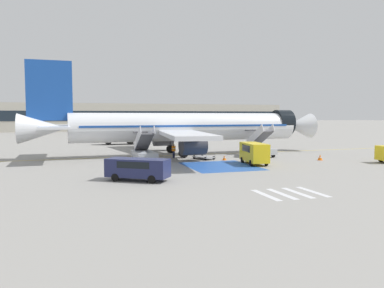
{
  "coord_description": "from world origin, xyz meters",
  "views": [
    {
      "loc": [
        -14.45,
        -47.51,
        5.19
      ],
      "look_at": [
        -0.19,
        -2.1,
        1.55
      ],
      "focal_mm": 35.0,
      "sensor_mm": 36.0,
      "label": 1
    }
  ],
  "objects_px": {
    "boarding_stairs_forward": "(260,148)",
    "ground_crew_1": "(184,149)",
    "baggage_cart": "(204,157)",
    "traffic_cone_1": "(320,157)",
    "fuel_tanker": "(126,134)",
    "ground_crew_0": "(174,150)",
    "service_van_1": "(254,152)",
    "terminal_building": "(131,117)",
    "airliner": "(183,127)",
    "service_van_0": "(138,167)",
    "boarding_stairs_aft": "(144,152)",
    "traffic_cone_0": "(224,158)"
  },
  "relations": [
    {
      "from": "boarding_stairs_forward",
      "to": "ground_crew_1",
      "type": "height_order",
      "value": "boarding_stairs_forward"
    },
    {
      "from": "baggage_cart",
      "to": "traffic_cone_1",
      "type": "relative_size",
      "value": 4.55
    },
    {
      "from": "fuel_tanker",
      "to": "ground_crew_1",
      "type": "xyz_separation_m",
      "value": [
        3.86,
        -24.36,
        -0.7
      ]
    },
    {
      "from": "ground_crew_0",
      "to": "traffic_cone_1",
      "type": "bearing_deg",
      "value": 127.84
    },
    {
      "from": "service_van_1",
      "to": "terminal_building",
      "type": "xyz_separation_m",
      "value": [
        0.74,
        96.01,
        3.26
      ]
    },
    {
      "from": "service_van_1",
      "to": "ground_crew_0",
      "type": "relative_size",
      "value": 2.78
    },
    {
      "from": "ground_crew_0",
      "to": "ground_crew_1",
      "type": "xyz_separation_m",
      "value": [
        1.15,
        -0.63,
        0.09
      ]
    },
    {
      "from": "airliner",
      "to": "service_van_0",
      "type": "height_order",
      "value": "airliner"
    },
    {
      "from": "boarding_stairs_forward",
      "to": "service_van_0",
      "type": "relative_size",
      "value": 1.02
    },
    {
      "from": "boarding_stairs_aft",
      "to": "ground_crew_1",
      "type": "distance_m",
      "value": 5.17
    },
    {
      "from": "service_van_0",
      "to": "service_van_1",
      "type": "bearing_deg",
      "value": -30.75
    },
    {
      "from": "traffic_cone_0",
      "to": "boarding_stairs_aft",
      "type": "bearing_deg",
      "value": 164.88
    },
    {
      "from": "boarding_stairs_forward",
      "to": "traffic_cone_0",
      "type": "height_order",
      "value": "boarding_stairs_forward"
    },
    {
      "from": "boarding_stairs_forward",
      "to": "terminal_building",
      "type": "height_order",
      "value": "terminal_building"
    },
    {
      "from": "ground_crew_0",
      "to": "ground_crew_1",
      "type": "distance_m",
      "value": 1.31
    },
    {
      "from": "airliner",
      "to": "traffic_cone_1",
      "type": "relative_size",
      "value": 60.65
    },
    {
      "from": "boarding_stairs_aft",
      "to": "service_van_0",
      "type": "xyz_separation_m",
      "value": [
        -2.86,
        -13.11,
        0.08
      ]
    },
    {
      "from": "airliner",
      "to": "boarding_stairs_aft",
      "type": "bearing_deg",
      "value": -54.11
    },
    {
      "from": "airliner",
      "to": "service_van_0",
      "type": "xyz_separation_m",
      "value": [
        -8.79,
        -17.63,
        -2.59
      ]
    },
    {
      "from": "ground_crew_0",
      "to": "traffic_cone_0",
      "type": "distance_m",
      "value": 6.48
    },
    {
      "from": "ground_crew_1",
      "to": "traffic_cone_0",
      "type": "relative_size",
      "value": 3.39
    },
    {
      "from": "service_van_0",
      "to": "terminal_building",
      "type": "relative_size",
      "value": 0.05
    },
    {
      "from": "service_van_0",
      "to": "airliner",
      "type": "bearing_deg",
      "value": 7.33
    },
    {
      "from": "service_van_1",
      "to": "ground_crew_0",
      "type": "bearing_deg",
      "value": 135.83
    },
    {
      "from": "boarding_stairs_forward",
      "to": "service_van_1",
      "type": "bearing_deg",
      "value": -123.28
    },
    {
      "from": "baggage_cart",
      "to": "ground_crew_0",
      "type": "xyz_separation_m",
      "value": [
        -3.09,
        2.39,
        0.73
      ]
    },
    {
      "from": "baggage_cart",
      "to": "traffic_cone_0",
      "type": "relative_size",
      "value": 5.44
    },
    {
      "from": "airliner",
      "to": "fuel_tanker",
      "type": "distance_m",
      "value": 21.41
    },
    {
      "from": "boarding_stairs_aft",
      "to": "ground_crew_1",
      "type": "bearing_deg",
      "value": 9.33
    },
    {
      "from": "service_van_0",
      "to": "terminal_building",
      "type": "distance_m",
      "value": 103.46
    },
    {
      "from": "boarding_stairs_aft",
      "to": "ground_crew_0",
      "type": "height_order",
      "value": "boarding_stairs_aft"
    },
    {
      "from": "fuel_tanker",
      "to": "traffic_cone_0",
      "type": "distance_m",
      "value": 28.86
    },
    {
      "from": "ground_crew_1",
      "to": "service_van_0",
      "type": "bearing_deg",
      "value": 109.13
    },
    {
      "from": "ground_crew_1",
      "to": "traffic_cone_0",
      "type": "xyz_separation_m",
      "value": [
        3.89,
        -3.39,
        -0.8
      ]
    },
    {
      "from": "baggage_cart",
      "to": "ground_crew_0",
      "type": "distance_m",
      "value": 3.97
    },
    {
      "from": "ground_crew_0",
      "to": "traffic_cone_1",
      "type": "xyz_separation_m",
      "value": [
        15.62,
        -7.43,
        -0.66
      ]
    },
    {
      "from": "boarding_stairs_aft",
      "to": "service_van_1",
      "type": "relative_size",
      "value": 1.1
    },
    {
      "from": "boarding_stairs_forward",
      "to": "traffic_cone_1",
      "type": "xyz_separation_m",
      "value": [
        4.54,
        -6.22,
        -0.68
      ]
    },
    {
      "from": "ground_crew_0",
      "to": "ground_crew_1",
      "type": "bearing_deg",
      "value": 124.42
    },
    {
      "from": "airliner",
      "to": "service_van_1",
      "type": "height_order",
      "value": "airliner"
    },
    {
      "from": "airliner",
      "to": "ground_crew_1",
      "type": "relative_size",
      "value": 21.38
    },
    {
      "from": "ground_crew_1",
      "to": "baggage_cart",
      "type": "bearing_deg",
      "value": -173.59
    },
    {
      "from": "airliner",
      "to": "terminal_building",
      "type": "relative_size",
      "value": 0.36
    },
    {
      "from": "boarding_stairs_aft",
      "to": "traffic_cone_1",
      "type": "relative_size",
      "value": 8.09
    },
    {
      "from": "fuel_tanker",
      "to": "traffic_cone_1",
      "type": "bearing_deg",
      "value": -148.96
    },
    {
      "from": "airliner",
      "to": "traffic_cone_0",
      "type": "distance_m",
      "value": 8.31
    },
    {
      "from": "boarding_stairs_forward",
      "to": "traffic_cone_0",
      "type": "relative_size",
      "value": 9.66
    },
    {
      "from": "fuel_tanker",
      "to": "terminal_building",
      "type": "bearing_deg",
      "value": -8.43
    },
    {
      "from": "traffic_cone_0",
      "to": "traffic_cone_1",
      "type": "relative_size",
      "value": 0.84
    },
    {
      "from": "fuel_tanker",
      "to": "baggage_cart",
      "type": "relative_size",
      "value": 2.9
    }
  ]
}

